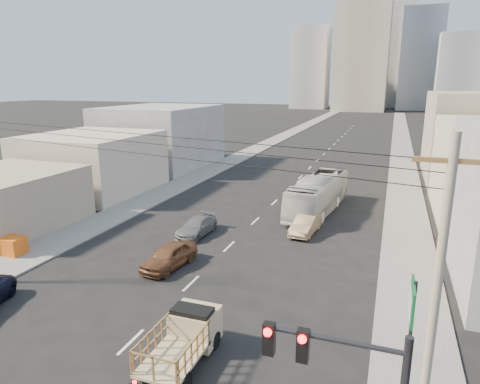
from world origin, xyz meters
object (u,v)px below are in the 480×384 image
Objects in this scene: city_bus at (318,194)px; green_sign at (411,317)px; sedan_tan at (306,225)px; utility_pole at (433,318)px; flatbed_pickup at (183,337)px; sedan_brown at (169,256)px; crate_stack at (11,245)px; sedan_grey at (197,227)px.

green_sign is (6.80, -22.92, 2.15)m from city_bus.
green_sign is (6.68, -16.98, 3.05)m from sedan_tan.
utility_pole is at bearing -68.11° from city_bus.
flatbed_pickup is 1.05× the size of sedan_tan.
sedan_brown is (-6.60, -14.83, -0.86)m from city_bus.
green_sign reaches higher than flatbed_pickup.
green_sign is at bearing -62.74° from sedan_tan.
sedan_tan is 20.52m from crate_stack.
crate_stack is at bearing -129.92° from city_bus.
flatbed_pickup is 0.39× the size of city_bus.
crate_stack is at bearing -142.64° from sedan_tan.
green_sign is at bearing -40.73° from sedan_grey.
sedan_brown reaches higher than crate_stack.
sedan_grey is (-7.61, -3.09, -0.06)m from sedan_tan.
flatbed_pickup is 9.97m from utility_pole.
flatbed_pickup is 1.02× the size of sedan_brown.
sedan_brown is 10.92m from crate_stack.
sedan_brown is 1.03× the size of sedan_tan.
utility_pole is 26.39m from crate_stack.
city_bus reaches higher than flatbed_pickup.
city_bus is at bearing 43.87° from crate_stack.
city_bus is 1.14× the size of utility_pole.
sedan_tan is at bearing -82.64° from city_bus.
city_bus is 24.00m from green_sign.
utility_pole is (7.14, -25.42, 3.59)m from city_bus.
green_sign is at bearing 97.67° from utility_pole.
flatbed_pickup is 2.45× the size of crate_stack.
city_bus reaches higher than sedan_tan.
sedan_grey is 12.50m from crate_stack.
flatbed_pickup is 22.83m from city_bus.
crate_stack is (-10.76, -1.86, -0.05)m from sedan_brown.
green_sign is (14.29, -13.89, 3.11)m from sedan_grey.
sedan_brown is at bearing -77.80° from sedan_grey.
sedan_grey is 22.44m from utility_pole.
crate_stack is (-15.80, 6.08, -0.40)m from flatbed_pickup.
sedan_grey is at bearing 113.34° from flatbed_pickup.
sedan_tan is 2.32× the size of crate_stack.
green_sign reaches higher than sedan_grey.
sedan_tan is 21.19m from utility_pole.
utility_pole is (13.74, -10.59, 4.45)m from sedan_brown.
utility_pole is at bearing -19.61° from crate_stack.
utility_pole reaches higher than sedan_tan.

